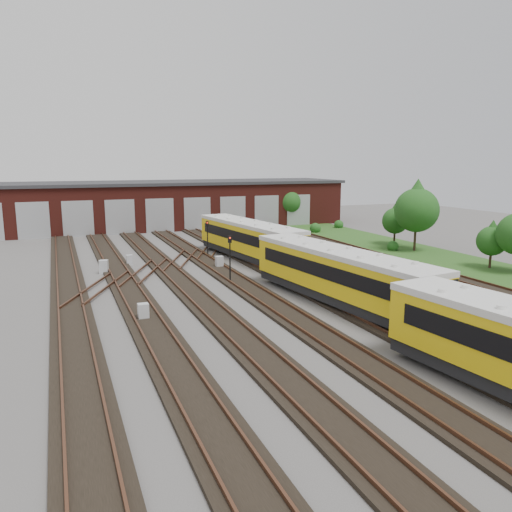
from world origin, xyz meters
name	(u,v)px	position (x,y,z in m)	size (l,w,h in m)	color
ground	(286,294)	(0.00, 0.00, 0.00)	(120.00, 120.00, 0.00)	#4B4846
track_network	(281,291)	(-0.17, 0.59, 0.11)	(30.40, 70.00, 0.33)	black
maintenance_shed	(165,204)	(-0.01, 39.97, 3.20)	(51.00, 12.50, 6.35)	#571C15
grass_verge	(413,252)	(19.00, 10.00, 0.03)	(8.00, 55.00, 0.05)	#2C521B
metro_train	(339,275)	(2.00, -3.57, 2.00)	(4.77, 48.05, 3.27)	black
signal_mast_0	(230,253)	(-2.45, 4.84, 2.28)	(0.29, 0.27, 3.59)	black
signal_mast_1	(207,234)	(-1.18, 15.13, 2.23)	(0.29, 0.27, 3.52)	black
signal_mast_2	(218,236)	(0.66, 17.52, 1.65)	(0.23, 0.22, 2.56)	black
signal_mast_3	(282,243)	(4.36, 10.25, 1.83)	(0.24, 0.23, 2.87)	black
relay_cabinet_0	(143,312)	(-10.16, -2.14, 0.51)	(0.61, 0.51, 1.01)	#B9BBBF
relay_cabinet_1	(104,267)	(-11.11, 11.57, 0.56)	(0.67, 0.56, 1.12)	#B9BBBF
relay_cabinet_2	(130,260)	(-8.65, 14.40, 0.45)	(0.54, 0.45, 0.89)	#B9BBBF
relay_cabinet_3	(219,262)	(-1.63, 10.09, 0.52)	(0.62, 0.52, 1.03)	#B9BBBF
relay_cabinet_4	(283,254)	(5.03, 11.43, 0.55)	(0.66, 0.55, 1.11)	#B9BBBF
tree_0	(289,199)	(16.93, 35.00, 3.77)	(3.54, 3.54, 5.87)	#302115
tree_1	(395,218)	(20.03, 14.48, 3.03)	(2.85, 2.85, 4.72)	#302115
tree_2	(417,205)	(19.56, 10.54, 4.76)	(4.47, 4.47, 7.40)	#302115
tree_3	(492,237)	(20.00, 1.25, 2.70)	(2.54, 2.54, 4.21)	#302115
bush_0	(393,245)	(17.71, 11.65, 0.59)	(1.18, 1.18, 1.18)	#194714
bush_1	(315,227)	(16.73, 26.54, 0.72)	(1.44, 1.44, 1.44)	#194714
bush_2	(339,223)	(21.85, 29.18, 0.64)	(1.29, 1.29, 1.29)	#194714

